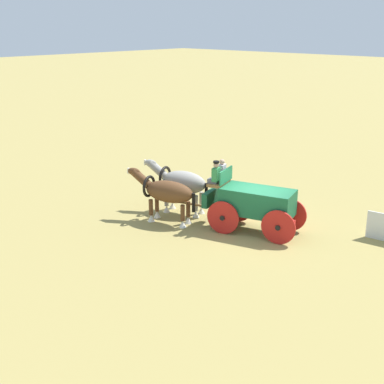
% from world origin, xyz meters
% --- Properties ---
extents(ground_plane, '(220.00, 220.00, 0.00)m').
position_xyz_m(ground_plane, '(0.00, 0.00, 0.00)').
color(ground_plane, '#9E8C4C').
extents(show_wagon, '(5.84, 2.57, 2.81)m').
position_xyz_m(show_wagon, '(0.16, 0.05, 1.24)').
color(show_wagon, '#195B38').
rests_on(show_wagon, ground).
extents(draft_horse_near, '(3.13, 1.48, 2.17)m').
position_xyz_m(draft_horse_near, '(3.44, 1.68, 1.31)').
color(draft_horse_near, brown).
rests_on(draft_horse_near, ground).
extents(draft_horse_off, '(3.06, 1.53, 2.23)m').
position_xyz_m(draft_horse_off, '(3.79, 0.43, 1.36)').
color(draft_horse_off, '#9E998E').
rests_on(draft_horse_off, ground).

